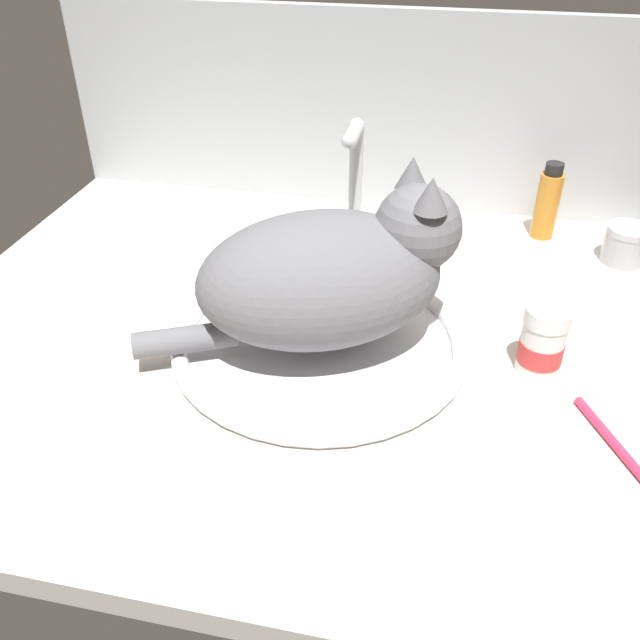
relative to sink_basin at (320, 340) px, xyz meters
The scene contains 9 objects.
countertop 4.95cm from the sink_basin, 136.97° to the left, with size 100.59×81.30×3.00cm, color silver.
backsplash_wall 46.94cm from the sink_basin, 94.04° to the left, with size 100.59×2.40×35.13cm, color #B2B7BC.
sink_basin is the anchor object (origin of this frame).
faucet 25.28cm from the sink_basin, 90.00° to the left, with size 18.08×9.33×21.20cm.
cat 9.71cm from the sink_basin, 25.11° to the left, with size 38.47×30.13×20.61cm.
amber_bottle 47.20cm from the sink_basin, 51.97° to the left, with size 3.69×3.69×12.37cm.
pill_bottle 26.64cm from the sink_basin, ahead, with size 5.35×5.35×8.77cm.
metal_jar 50.92cm from the sink_basin, 37.31° to the left, with size 6.55×6.55×5.76cm.
toothbrush 36.39cm from the sink_basin, 19.43° to the right, with size 7.83×14.82×1.70cm.
Camera 1 is at (17.41, -69.72, 53.88)cm, focal length 37.88 mm.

